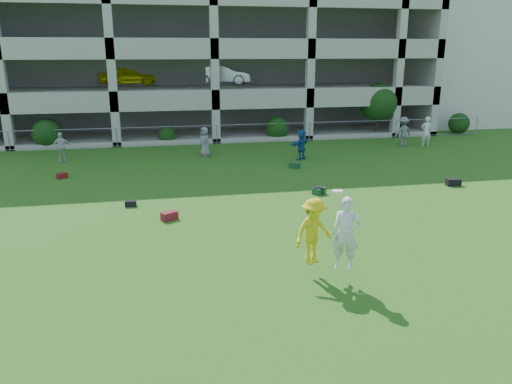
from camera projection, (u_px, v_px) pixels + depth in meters
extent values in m
plane|color=#235114|center=(304.00, 272.00, 13.13)|extent=(100.00, 100.00, 0.00)
cube|color=beige|center=(471.00, 57.00, 42.48)|extent=(16.00, 14.00, 10.00)
imported|color=silver|center=(61.00, 147.00, 25.84)|extent=(0.95, 0.51, 1.55)
imported|color=slate|center=(205.00, 142.00, 27.14)|extent=(0.85, 0.94, 1.62)
imported|color=#1D4F87|center=(301.00, 144.00, 26.38)|extent=(1.45, 1.34, 1.62)
imported|color=white|center=(426.00, 131.00, 30.10)|extent=(0.69, 0.50, 1.77)
imported|color=slate|center=(403.00, 132.00, 29.96)|extent=(1.27, 0.90, 1.78)
cube|color=#611910|center=(169.00, 216.00, 17.15)|extent=(0.63, 0.54, 0.28)
cube|color=black|center=(131.00, 203.00, 18.63)|extent=(0.42, 0.28, 0.22)
cube|color=#153814|center=(319.00, 191.00, 20.22)|extent=(0.61, 0.57, 0.26)
cube|color=black|center=(318.00, 190.00, 20.24)|extent=(0.43, 0.43, 0.30)
cube|color=black|center=(453.00, 182.00, 21.45)|extent=(0.63, 0.36, 0.30)
cube|color=#510F0D|center=(62.00, 176.00, 22.67)|extent=(0.53, 0.49, 0.24)
cube|color=#13351A|center=(295.00, 166.00, 24.64)|extent=(0.56, 0.57, 0.25)
imported|color=gold|center=(314.00, 231.00, 12.61)|extent=(1.28, 1.03, 1.73)
imported|color=silver|center=(346.00, 234.00, 12.13)|extent=(0.80, 0.69, 1.84)
cylinder|color=white|center=(337.00, 191.00, 12.13)|extent=(0.27, 0.27, 0.04)
cube|color=#9E998C|center=(196.00, 45.00, 42.35)|extent=(30.00, 0.50, 12.00)
cube|color=#9E998C|center=(393.00, 45.00, 38.76)|extent=(0.50, 14.00, 12.00)
cube|color=#9E998C|center=(205.00, 125.00, 37.60)|extent=(30.00, 14.00, 0.30)
cube|color=#9E998C|center=(204.00, 85.00, 36.77)|extent=(30.00, 14.00, 0.30)
cube|color=#9E998C|center=(203.00, 42.00, 35.95)|extent=(30.00, 14.00, 0.30)
cube|color=#9E998C|center=(216.00, 102.00, 30.48)|extent=(30.00, 0.30, 0.90)
cube|color=#9E998C|center=(214.00, 51.00, 29.65)|extent=(30.00, 0.30, 0.90)
cube|color=#9E998C|center=(110.00, 43.00, 28.50)|extent=(0.50, 0.50, 12.00)
cube|color=#9E998C|center=(214.00, 43.00, 29.62)|extent=(0.50, 0.50, 12.00)
cube|color=#9E998C|center=(311.00, 44.00, 30.75)|extent=(0.50, 0.50, 12.00)
cube|color=#9E998C|center=(401.00, 44.00, 31.88)|extent=(0.50, 0.50, 12.00)
cube|color=#605E59|center=(201.00, 45.00, 37.87)|extent=(29.00, 9.00, 11.60)
imported|color=#F7F50D|center=(128.00, 75.00, 33.66)|extent=(3.96, 1.78, 1.32)
imported|color=silver|center=(222.00, 75.00, 34.87)|extent=(4.18, 2.03, 1.32)
cylinder|color=gray|center=(9.00, 141.00, 28.62)|extent=(0.06, 0.06, 1.20)
cylinder|color=gray|center=(117.00, 137.00, 29.75)|extent=(0.06, 0.06, 1.20)
cylinder|color=gray|center=(217.00, 134.00, 30.87)|extent=(0.06, 0.06, 1.20)
cylinder|color=gray|center=(309.00, 131.00, 32.00)|extent=(0.06, 0.06, 1.20)
cylinder|color=gray|center=(396.00, 128.00, 33.13)|extent=(0.06, 0.06, 1.20)
cylinder|color=gray|center=(477.00, 126.00, 34.26)|extent=(0.06, 0.06, 1.20)
cylinder|color=gray|center=(216.00, 125.00, 30.72)|extent=(36.00, 0.04, 0.04)
cylinder|color=gray|center=(217.00, 142.00, 31.02)|extent=(36.00, 0.04, 0.04)
sphere|color=#163D11|center=(47.00, 133.00, 29.48)|extent=(1.76, 1.76, 1.76)
sphere|color=#163D11|center=(167.00, 135.00, 30.89)|extent=(1.10, 1.10, 1.10)
sphere|color=#163D11|center=(277.00, 128.00, 32.15)|extent=(1.54, 1.54, 1.54)
cylinder|color=#382314|center=(377.00, 121.00, 33.59)|extent=(0.16, 0.16, 1.96)
sphere|color=#163D11|center=(379.00, 103.00, 33.25)|extent=(2.52, 2.52, 2.52)
sphere|color=#163D11|center=(459.00, 123.00, 34.61)|extent=(1.43, 1.43, 1.43)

